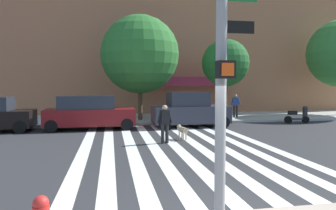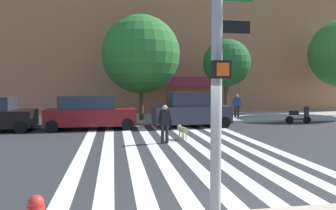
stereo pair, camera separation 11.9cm
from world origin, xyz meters
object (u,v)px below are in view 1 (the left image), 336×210
(parked_car_behind_first, at_px, (89,113))
(pedestrian_dog_walker, at_px, (165,122))
(street_tree_middle, at_px, (225,63))
(pedestrian_bystander, at_px, (236,104))
(parked_car_third_in_line, at_px, (190,110))
(street_tree_nearest, at_px, (140,54))
(parked_scooter, at_px, (297,116))
(traffic_light_pole, at_px, (223,21))
(dog_on_leash, at_px, (182,130))

(parked_car_behind_first, distance_m, pedestrian_dog_walker, 5.90)
(street_tree_middle, bearing_deg, pedestrian_bystander, 21.37)
(street_tree_middle, relative_size, pedestrian_dog_walker, 3.35)
(parked_car_third_in_line, distance_m, street_tree_nearest, 5.30)
(street_tree_nearest, xyz_separation_m, pedestrian_bystander, (6.91, 0.36, -3.40))
(parked_scooter, bearing_deg, parked_car_third_in_line, -177.65)
(street_tree_nearest, xyz_separation_m, street_tree_middle, (5.96, -0.01, -0.50))
(street_tree_middle, bearing_deg, parked_car_behind_first, -162.05)
(street_tree_nearest, bearing_deg, pedestrian_bystander, 3.01)
(parked_car_behind_first, relative_size, pedestrian_dog_walker, 2.99)
(parked_car_third_in_line, height_order, parked_scooter, parked_car_third_in_line)
(parked_car_third_in_line, distance_m, street_tree_middle, 5.35)
(parked_scooter, distance_m, pedestrian_bystander, 4.25)
(street_tree_nearest, height_order, pedestrian_dog_walker, street_tree_nearest)
(parked_scooter, bearing_deg, pedestrian_dog_walker, -151.86)
(parked_car_behind_first, distance_m, street_tree_middle, 10.01)
(parked_scooter, relative_size, street_tree_nearest, 0.24)
(street_tree_nearest, relative_size, street_tree_middle, 1.26)
(parked_car_behind_first, relative_size, parked_scooter, 3.01)
(parked_car_behind_first, height_order, pedestrian_dog_walker, parked_car_behind_first)
(traffic_light_pole, xyz_separation_m, pedestrian_dog_walker, (0.48, 8.20, -2.59))
(parked_scooter, distance_m, dog_on_leash, 9.61)
(pedestrian_bystander, bearing_deg, parked_scooter, -45.74)
(parked_car_third_in_line, relative_size, dog_on_leash, 4.57)
(traffic_light_pole, distance_m, parked_car_behind_first, 13.58)
(parked_scooter, bearing_deg, street_tree_middle, 145.78)
(street_tree_nearest, xyz_separation_m, dog_on_leash, (1.26, -6.97, -4.04))
(street_tree_middle, distance_m, pedestrian_bystander, 3.08)
(street_tree_middle, bearing_deg, pedestrian_dog_walker, -126.08)
(parked_car_behind_first, bearing_deg, traffic_light_pole, -77.22)
(dog_on_leash, bearing_deg, parked_scooter, 26.72)
(parked_car_behind_first, relative_size, pedestrian_bystander, 2.99)
(parked_car_third_in_line, relative_size, street_tree_middle, 0.82)
(street_tree_nearest, height_order, pedestrian_bystander, street_tree_nearest)
(street_tree_nearest, bearing_deg, pedestrian_dog_walker, -87.65)
(parked_car_third_in_line, relative_size, pedestrian_dog_walker, 2.75)
(traffic_light_pole, bearing_deg, street_tree_middle, 68.99)
(parked_car_behind_first, relative_size, parked_car_third_in_line, 1.09)
(pedestrian_dog_walker, relative_size, dog_on_leash, 1.66)
(pedestrian_bystander, bearing_deg, parked_car_behind_first, -161.72)
(traffic_light_pole, relative_size, parked_scooter, 3.55)
(parked_scooter, bearing_deg, dog_on_leash, -153.28)
(traffic_light_pole, xyz_separation_m, street_tree_nearest, (0.16, 15.94, 0.96))
(parked_scooter, relative_size, pedestrian_dog_walker, 1.00)
(dog_on_leash, bearing_deg, parked_car_third_in_line, 70.88)
(dog_on_leash, bearing_deg, pedestrian_bystander, 52.40)
(parked_scooter, xyz_separation_m, pedestrian_dog_walker, (-9.53, -5.10, 0.45))
(traffic_light_pole, relative_size, parked_car_third_in_line, 1.29)
(traffic_light_pole, distance_m, dog_on_leash, 9.59)
(parked_scooter, height_order, pedestrian_dog_walker, pedestrian_dog_walker)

